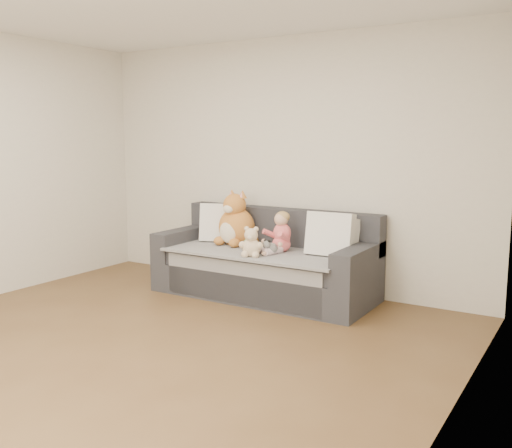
{
  "coord_description": "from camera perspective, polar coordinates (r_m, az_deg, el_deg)",
  "views": [
    {
      "loc": [
        2.91,
        -2.76,
        1.58
      ],
      "look_at": [
        0.07,
        1.87,
        0.75
      ],
      "focal_mm": 40.0,
      "sensor_mm": 36.0,
      "label": 1
    }
  ],
  "objects": [
    {
      "name": "plush_cow",
      "position": [
        5.43,
        1.44,
        -2.4
      ],
      "size": [
        0.12,
        0.19,
        0.15
      ],
      "rotation": [
        0.0,
        0.0,
        -0.12
      ],
      "color": "white",
      "rests_on": "sofa"
    },
    {
      "name": "cushion_left",
      "position": [
        6.1,
        -3.52,
        0.12
      ],
      "size": [
        0.48,
        0.34,
        0.42
      ],
      "rotation": [
        0.0,
        0.0,
        0.34
      ],
      "color": "silver",
      "rests_on": "sofa"
    },
    {
      "name": "teddy_bear",
      "position": [
        5.32,
        -0.49,
        -2.05
      ],
      "size": [
        0.22,
        0.18,
        0.29
      ],
      "rotation": [
        0.0,
        0.0,
        0.34
      ],
      "color": "#D1AF90",
      "rests_on": "sofa"
    },
    {
      "name": "toddler",
      "position": [
        5.55,
        2.36,
        -1.08
      ],
      "size": [
        0.28,
        0.41,
        0.4
      ],
      "rotation": [
        0.0,
        0.0,
        -0.31
      ],
      "color": "#E86E52",
      "rests_on": "sofa"
    },
    {
      "name": "room_shell",
      "position": [
        4.32,
        -10.9,
        4.83
      ],
      "size": [
        5.0,
        5.0,
        5.0
      ],
      "color": "brown",
      "rests_on": "ground"
    },
    {
      "name": "cushion_right_back",
      "position": [
        5.52,
        8.28,
        -1.13
      ],
      "size": [
        0.41,
        0.24,
        0.36
      ],
      "rotation": [
        0.0,
        0.0,
        -0.2
      ],
      "color": "silver",
      "rests_on": "sofa"
    },
    {
      "name": "sippy_cup",
      "position": [
        5.61,
        -0.96,
        -2.03
      ],
      "size": [
        0.11,
        0.08,
        0.12
      ],
      "rotation": [
        0.0,
        0.0,
        0.29
      ],
      "color": "#4D3797",
      "rests_on": "sofa"
    },
    {
      "name": "cushion_right_front",
      "position": [
        5.4,
        7.41,
        -1.02
      ],
      "size": [
        0.45,
        0.22,
        0.42
      ],
      "rotation": [
        0.0,
        0.0,
        0.04
      ],
      "color": "silver",
      "rests_on": "sofa"
    },
    {
      "name": "plush_cat",
      "position": [
        5.91,
        -2.04,
        0.02
      ],
      "size": [
        0.47,
        0.4,
        0.6
      ],
      "rotation": [
        0.0,
        0.0,
        -0.12
      ],
      "color": "#A25624",
      "rests_on": "sofa"
    },
    {
      "name": "sofa",
      "position": [
        5.74,
        1.0,
        -4.11
      ],
      "size": [
        2.2,
        0.94,
        0.85
      ],
      "color": "#2A2A2F",
      "rests_on": "ground"
    }
  ]
}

